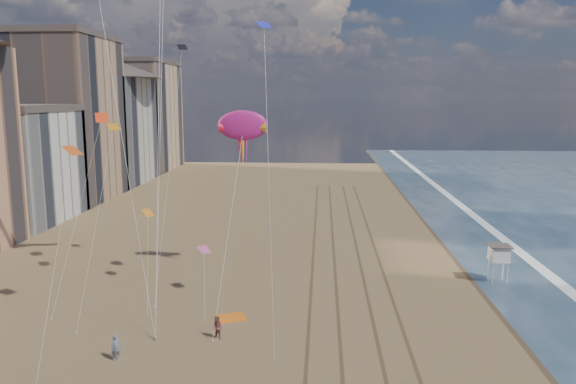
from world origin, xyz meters
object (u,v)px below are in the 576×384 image
at_px(show_kite, 243,126).
at_px(kite_flyer_a, 116,348).
at_px(grounded_kite, 231,318).
at_px(lifeguard_stand, 499,254).
at_px(kite_flyer_b, 217,328).

relative_size(show_kite, kite_flyer_a, 11.38).
bearing_deg(grounded_kite, lifeguard_stand, 1.52).
relative_size(lifeguard_stand, kite_flyer_b, 2.13).
xyz_separation_m(show_kite, kite_flyer_b, (0.02, -14.95, -14.43)).
bearing_deg(kite_flyer_b, kite_flyer_a, -120.67).
bearing_deg(show_kite, grounded_kite, -87.88).
height_order(show_kite, kite_flyer_b, show_kite).
distance_m(lifeguard_stand, show_kite, 28.15).
bearing_deg(grounded_kite, kite_flyer_a, -153.49).
height_order(grounded_kite, kite_flyer_a, kite_flyer_a).
height_order(lifeguard_stand, grounded_kite, lifeguard_stand).
bearing_deg(show_kite, lifeguard_stand, -0.14).
xyz_separation_m(show_kite, kite_flyer_a, (-6.36, -18.83, -14.38)).
distance_m(lifeguard_stand, kite_flyer_b, 29.36).
height_order(lifeguard_stand, show_kite, show_kite).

